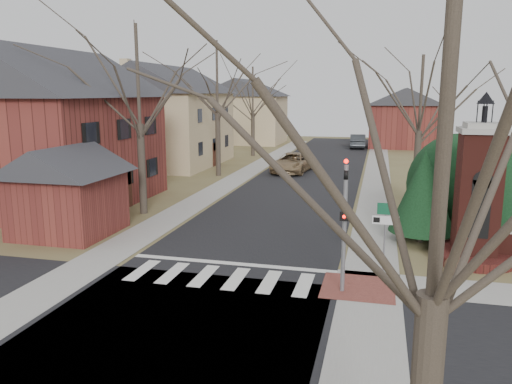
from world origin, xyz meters
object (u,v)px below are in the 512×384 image
(distant_car, at_px, (358,141))
(sign_post, at_px, (385,226))
(pickup_truck, at_px, (293,163))
(traffic_signal_pole, at_px, (345,215))
(brick_gate_monument, at_px, (477,206))

(distant_car, bearing_deg, sign_post, 90.82)
(sign_post, distance_m, pickup_truck, 24.21)
(traffic_signal_pole, bearing_deg, brick_gate_monument, 43.24)
(traffic_signal_pole, bearing_deg, distant_car, 92.00)
(sign_post, height_order, pickup_truck, sign_post)
(distant_car, bearing_deg, brick_gate_monument, 95.91)
(traffic_signal_pole, relative_size, distant_car, 0.90)
(traffic_signal_pole, relative_size, brick_gate_monument, 0.69)
(traffic_signal_pole, height_order, brick_gate_monument, brick_gate_monument)
(pickup_truck, bearing_deg, distant_car, 84.85)
(pickup_truck, distance_m, distant_car, 20.46)
(sign_post, distance_m, distant_car, 43.19)
(brick_gate_monument, height_order, distant_car, brick_gate_monument)
(brick_gate_monument, relative_size, distant_car, 1.30)
(brick_gate_monument, xyz_separation_m, pickup_truck, (-10.60, 20.08, -1.37))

